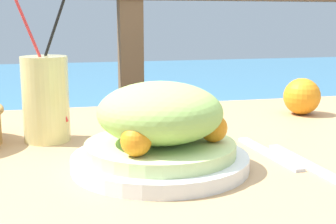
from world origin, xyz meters
TOP-DOWN VIEW (x-y plane):
  - patio_table at (0.00, 0.00)m, footprint 1.22×0.77m
  - railing_fence at (0.00, 0.69)m, footprint 2.80×0.08m
  - sea_backdrop at (0.00, 3.19)m, footprint 12.00×4.00m
  - salad_plate at (-0.09, -0.11)m, footprint 0.25×0.25m
  - drink_glass at (-0.25, 0.08)m, footprint 0.08×0.08m
  - fork at (0.09, -0.09)m, footprint 0.03×0.18m
  - knife at (0.12, -0.15)m, footprint 0.02×0.18m
  - orange_near_basket at (0.30, 0.18)m, footprint 0.08×0.08m

SIDE VIEW (x-z plane):
  - sea_backdrop at x=0.00m, z-range 0.00..0.39m
  - patio_table at x=0.00m, z-range 0.27..0.99m
  - fork at x=0.09m, z-range 0.72..0.73m
  - knife at x=0.12m, z-range 0.72..0.73m
  - orange_near_basket at x=0.30m, z-range 0.72..0.80m
  - salad_plate at x=-0.09m, z-range 0.72..0.84m
  - drink_glass at x=-0.25m, z-range 0.68..0.92m
  - railing_fence at x=0.00m, z-range 0.27..1.35m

